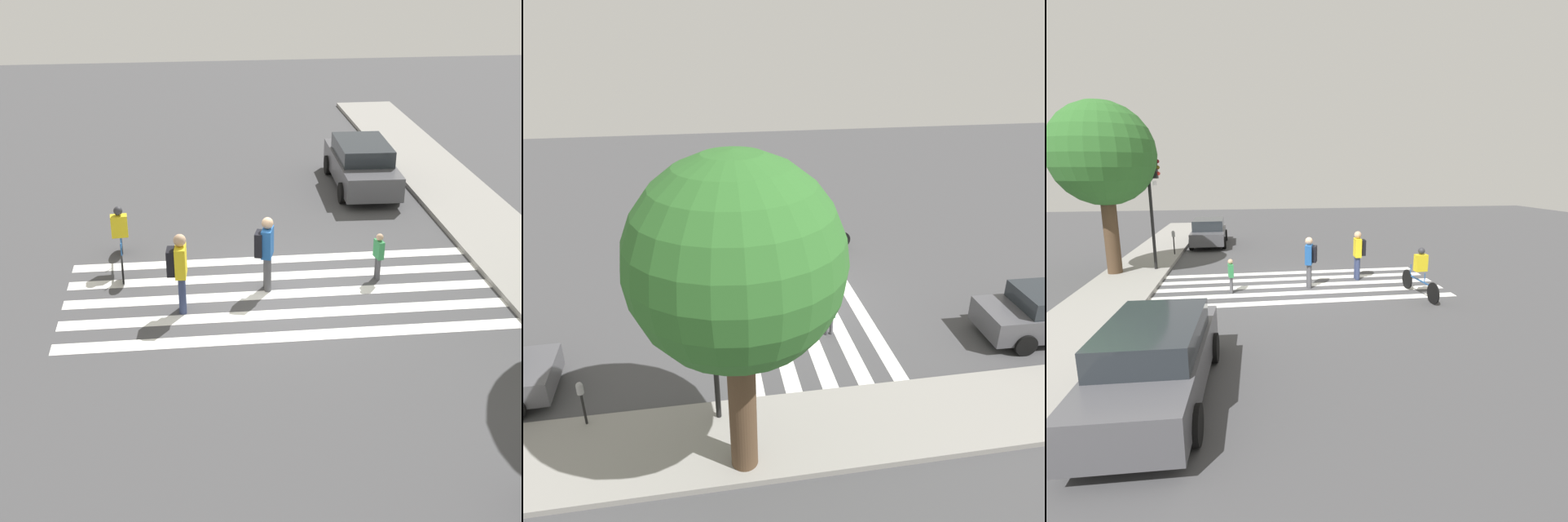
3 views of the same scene
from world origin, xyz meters
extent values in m
plane|color=#444447|center=(0.00, 0.00, 0.00)|extent=(60.00, 60.00, 0.00)
cube|color=white|center=(-1.87, 0.00, 0.00)|extent=(0.42, 10.00, 0.01)
cube|color=white|center=(-0.94, 0.00, 0.00)|extent=(0.42, 10.00, 0.01)
cube|color=white|center=(0.00, 0.00, 0.00)|extent=(0.42, 10.00, 0.01)
cube|color=white|center=(0.94, 0.00, 0.00)|extent=(0.42, 10.00, 0.01)
cube|color=white|center=(1.87, 0.00, 0.00)|extent=(0.42, 10.00, 0.01)
cylinder|color=#4C4C51|center=(-0.43, -0.31, 0.43)|extent=(0.16, 0.16, 0.86)
cylinder|color=#4C4C51|center=(-0.20, -0.31, 0.43)|extent=(0.16, 0.16, 0.86)
cube|color=#1E5199|center=(-0.31, -0.31, 1.20)|extent=(0.54, 0.36, 0.68)
sphere|color=tan|center=(-0.31, -0.31, 1.67)|extent=(0.27, 0.27, 0.27)
cube|color=black|center=(-0.26, -0.50, 1.20)|extent=(0.41, 0.27, 0.57)
cylinder|color=#4C4C51|center=(-0.63, 2.39, 0.28)|extent=(0.10, 0.10, 0.56)
cylinder|color=#4C4C51|center=(-0.49, 2.39, 0.28)|extent=(0.10, 0.10, 0.56)
cube|color=#338C4C|center=(-0.56, 2.39, 0.78)|extent=(0.35, 0.20, 0.44)
sphere|color=tan|center=(-0.56, 2.39, 1.09)|extent=(0.17, 0.17, 0.17)
cylinder|color=navy|center=(0.41, -2.30, 0.44)|extent=(0.16, 0.16, 0.88)
cylinder|color=navy|center=(0.64, -2.30, 0.44)|extent=(0.16, 0.16, 0.88)
cube|color=yellow|center=(0.52, -2.30, 1.22)|extent=(0.53, 0.27, 0.69)
sphere|color=tan|center=(0.52, -2.30, 1.71)|extent=(0.27, 0.27, 0.27)
cube|color=black|center=(0.54, -2.50, 1.22)|extent=(0.40, 0.21, 0.58)
cylinder|color=black|center=(-0.98, -3.70, 0.34)|extent=(0.68, 0.10, 0.68)
cylinder|color=black|center=(-2.71, -3.84, 0.34)|extent=(0.68, 0.10, 0.68)
cube|color=#1E4C8C|center=(-1.85, -3.77, 0.53)|extent=(1.47, 0.16, 0.04)
cylinder|color=#1E4C8C|center=(-2.15, -3.79, 0.69)|extent=(0.03, 0.03, 0.32)
cylinder|color=#1E4C8C|center=(-1.20, -3.71, 0.73)|extent=(0.03, 0.03, 0.40)
cube|color=yellow|center=(-1.85, -3.77, 1.12)|extent=(0.27, 0.42, 0.55)
sphere|color=#333338|center=(-1.85, -3.77, 1.52)|extent=(0.22, 0.22, 0.22)
cube|color=#4C4C51|center=(-7.03, 3.51, 0.63)|extent=(4.49, 1.86, 0.74)
cube|color=#23282D|center=(-7.03, 3.51, 1.25)|extent=(2.49, 1.65, 0.50)
cylinder|color=black|center=(-5.63, 4.30, 0.32)|extent=(0.65, 0.22, 0.64)
cylinder|color=black|center=(-5.68, 2.63, 0.32)|extent=(0.65, 0.22, 0.64)
cylinder|color=black|center=(-8.38, 4.39, 0.32)|extent=(0.65, 0.22, 0.64)
cylinder|color=black|center=(-8.43, 2.72, 0.32)|extent=(0.65, 0.22, 0.64)
camera|label=1|loc=(14.74, -2.12, 7.96)|focal=50.00mm
camera|label=2|loc=(2.89, 14.75, 8.24)|focal=35.00mm
camera|label=3|loc=(-14.06, 1.86, 4.07)|focal=28.00mm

